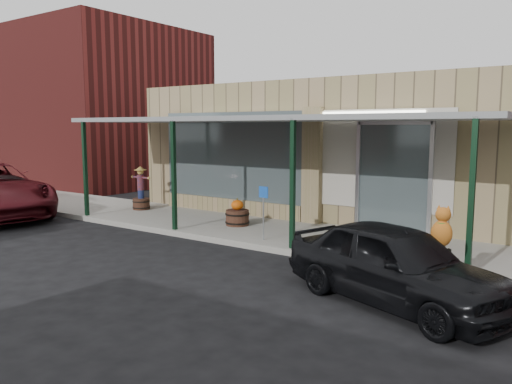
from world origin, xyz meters
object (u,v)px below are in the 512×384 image
Objects in this scene: barrel_scarecrow at (141,195)px; barrel_pumpkin at (237,216)px; handicap_sign at (263,206)px; parked_sedan at (396,264)px.

barrel_pumpkin is (4.21, -0.33, -0.21)m from barrel_scarecrow.
barrel_pumpkin is at bearing 0.68° from barrel_scarecrow.
parked_sedan is (3.95, -2.06, -0.32)m from handicap_sign.
handicap_sign is 0.31× the size of parked_sedan.
handicap_sign reaches higher than barrel_pumpkin.
handicap_sign is (5.81, -1.42, 0.35)m from barrel_scarecrow.
parked_sedan is at bearing -21.19° from handicap_sign.
barrel_scarecrow is at bearing 175.46° from barrel_pumpkin.
parked_sedan reaches higher than barrel_pumpkin.
barrel_scarecrow is at bearing 89.98° from parked_sedan.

